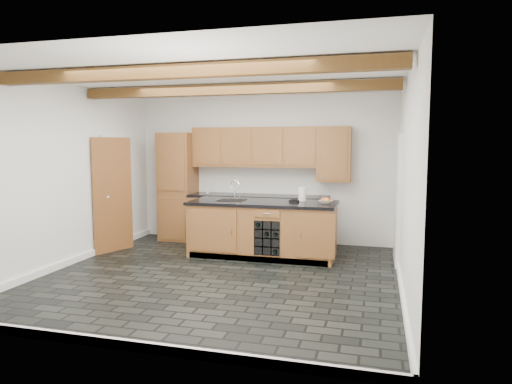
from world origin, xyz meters
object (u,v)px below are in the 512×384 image
kitchen_scale (294,201)px  fruit_bowl (326,202)px  paper_towel (302,194)px  island (263,229)px

kitchen_scale → fruit_bowl: fruit_bowl is taller
paper_towel → kitchen_scale: bearing=-117.6°
fruit_bowl → paper_towel: 0.49m
kitchen_scale → fruit_bowl: size_ratio=0.76×
fruit_bowl → paper_towel: (-0.42, 0.23, 0.09)m
island → kitchen_scale: bearing=4.5°
kitchen_scale → fruit_bowl: (0.52, -0.03, 0.01)m
island → fruit_bowl: size_ratio=10.85×
kitchen_scale → fruit_bowl: bearing=11.8°
kitchen_scale → island: bearing=-160.2°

